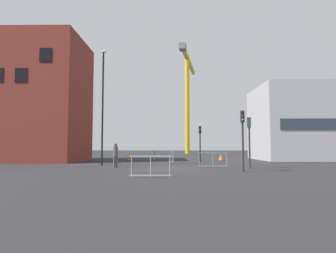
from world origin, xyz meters
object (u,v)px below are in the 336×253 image
at_px(traffic_light_verge, 200,138).
at_px(traffic_cone_orange, 221,157).
at_px(construction_crane, 187,85).
at_px(traffic_light_far, 243,130).
at_px(traffic_light_corner, 249,134).
at_px(traffic_cone_on_verge, 128,158).
at_px(streetlamp_tall, 103,102).
at_px(pedestrian_walking, 116,153).

relative_size(traffic_light_verge, traffic_cone_orange, 5.09).
height_order(construction_crane, traffic_light_verge, construction_crane).
distance_m(traffic_light_far, traffic_light_corner, 3.02).
bearing_deg(traffic_cone_on_verge, construction_crane, 73.30).
bearing_deg(construction_crane, traffic_light_far, -88.45).
bearing_deg(traffic_light_far, traffic_light_corner, 67.65).
bearing_deg(streetlamp_tall, pedestrian_walking, -53.27).
height_order(construction_crane, traffic_light_corner, construction_crane).
xyz_separation_m(construction_crane, traffic_light_verge, (-0.39, -29.24, -11.46)).
distance_m(traffic_cone_orange, traffic_cone_on_verge, 9.97).
distance_m(traffic_light_corner, traffic_cone_orange, 10.89).
xyz_separation_m(traffic_light_corner, pedestrian_walking, (-9.49, 0.62, -1.39)).
bearing_deg(construction_crane, pedestrian_walking, -101.11).
bearing_deg(traffic_light_corner, traffic_light_far, -112.35).
bearing_deg(traffic_cone_orange, streetlamp_tall, -142.97).
height_order(streetlamp_tall, traffic_cone_orange, streetlamp_tall).
bearing_deg(pedestrian_walking, traffic_light_far, -22.21).
relative_size(construction_crane, traffic_cone_on_verge, 41.46).
height_order(traffic_light_corner, pedestrian_walking, traffic_light_corner).
xyz_separation_m(traffic_light_corner, traffic_light_verge, (-2.63, 8.30, -0.02)).
relative_size(construction_crane, traffic_light_verge, 5.71).
xyz_separation_m(construction_crane, pedestrian_walking, (-7.25, -36.92, -12.82)).
bearing_deg(traffic_light_corner, construction_crane, 93.41).
xyz_separation_m(streetlamp_tall, traffic_cone_on_verge, (0.79, 8.56, -4.87)).
height_order(streetlamp_tall, traffic_light_verge, streetlamp_tall).
distance_m(traffic_light_corner, pedestrian_walking, 9.61).
height_order(streetlamp_tall, traffic_light_corner, streetlamp_tall).
height_order(streetlamp_tall, traffic_light_far, streetlamp_tall).
bearing_deg(traffic_cone_on_verge, pedestrian_walking, -86.34).
bearing_deg(pedestrian_walking, traffic_cone_orange, 47.32).
bearing_deg(traffic_light_corner, traffic_light_verge, 107.58).
distance_m(traffic_light_verge, traffic_cone_on_verge, 8.33).
distance_m(streetlamp_tall, traffic_cone_on_verge, 9.88).
bearing_deg(traffic_cone_orange, traffic_cone_on_verge, 177.39).
distance_m(streetlamp_tall, traffic_light_verge, 10.46).
distance_m(construction_crane, pedestrian_walking, 39.75).
xyz_separation_m(construction_crane, streetlamp_tall, (-8.71, -34.96, -8.75)).
bearing_deg(pedestrian_walking, traffic_light_verge, 48.24).
bearing_deg(traffic_cone_orange, construction_crane, 94.34).
height_order(construction_crane, traffic_cone_orange, construction_crane).
bearing_deg(streetlamp_tall, traffic_light_corner, -13.24).
bearing_deg(traffic_light_far, traffic_cone_orange, 85.98).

